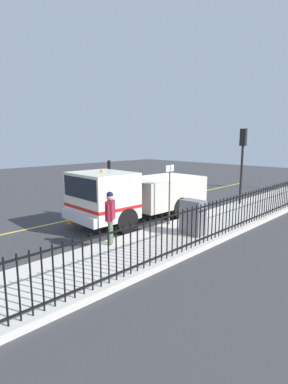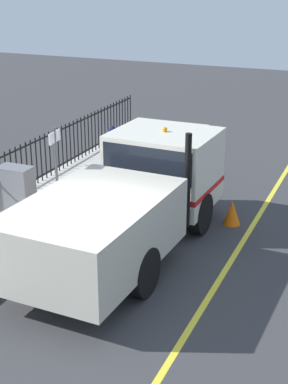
# 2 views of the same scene
# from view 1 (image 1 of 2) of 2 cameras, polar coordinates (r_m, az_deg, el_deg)

# --- Properties ---
(ground_plane) EXTENTS (55.15, 55.15, 0.00)m
(ground_plane) POSITION_cam_1_polar(r_m,az_deg,el_deg) (14.61, 4.18, -3.77)
(ground_plane) COLOR #38383A
(ground_plane) RESTS_ON ground
(sidewalk_slab) EXTENTS (2.61, 25.07, 0.17)m
(sidewalk_slab) POSITION_cam_1_polar(r_m,az_deg,el_deg) (12.97, 14.03, -5.42)
(sidewalk_slab) COLOR beige
(sidewalk_slab) RESTS_ON ground
(lane_marking) EXTENTS (0.12, 22.56, 0.01)m
(lane_marking) POSITION_cam_1_polar(r_m,az_deg,el_deg) (15.96, -1.37, -2.56)
(lane_marking) COLOR yellow
(lane_marking) RESTS_ON ground
(work_truck) EXTENTS (2.56, 6.44, 2.56)m
(work_truck) POSITION_cam_1_polar(r_m,az_deg,el_deg) (12.67, -2.01, -0.15)
(work_truck) COLOR silver
(work_truck) RESTS_ON ground
(worker_standing) EXTENTS (0.46, 0.52, 1.69)m
(worker_standing) POSITION_cam_1_polar(r_m,az_deg,el_deg) (9.49, -6.38, -3.82)
(worker_standing) COLOR maroon
(worker_standing) RESTS_ON sidewalk_slab
(iron_fence) EXTENTS (0.04, 21.34, 1.30)m
(iron_fence) POSITION_cam_1_polar(r_m,az_deg,el_deg) (12.29, 18.68, -2.94)
(iron_fence) COLOR black
(iron_fence) RESTS_ON sidewalk_slab
(traffic_light_near) EXTENTS (0.31, 0.22, 3.80)m
(traffic_light_near) POSITION_cam_1_polar(r_m,az_deg,el_deg) (16.15, 18.09, 7.40)
(traffic_light_near) COLOR black
(traffic_light_near) RESTS_ON sidewalk_slab
(utility_cabinet) EXTENTS (0.82, 0.49, 1.22)m
(utility_cabinet) POSITION_cam_1_polar(r_m,az_deg,el_deg) (10.67, 9.17, -4.72)
(utility_cabinet) COLOR slate
(utility_cabinet) RESTS_ON sidewalk_slab
(traffic_cone) EXTENTS (0.42, 0.42, 0.60)m
(traffic_cone) POSITION_cam_1_polar(r_m,az_deg,el_deg) (12.95, -13.51, -4.45)
(traffic_cone) COLOR orange
(traffic_cone) RESTS_ON ground
(street_sign) EXTENTS (0.08, 0.50, 2.39)m
(street_sign) POSITION_cam_1_polar(r_m,az_deg,el_deg) (11.62, 4.84, 1.03)
(street_sign) COLOR #4C4C4C
(street_sign) RESTS_ON sidewalk_slab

